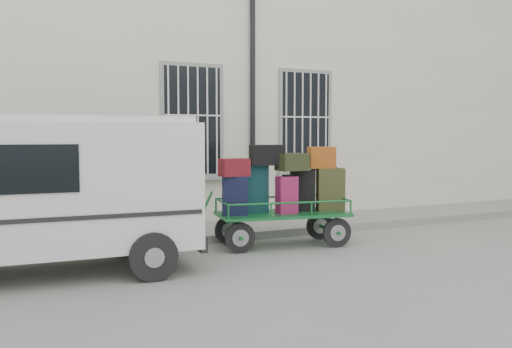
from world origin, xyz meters
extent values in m
plane|color=slate|center=(0.00, 0.00, 0.00)|extent=(80.00, 80.00, 0.00)
cube|color=beige|center=(0.00, 5.50, 3.00)|extent=(24.00, 5.00, 6.00)
cylinder|color=black|center=(0.95, 2.92, 2.80)|extent=(0.11, 0.11, 5.60)
cube|color=black|center=(-0.40, 2.98, 2.25)|extent=(1.20, 0.08, 2.20)
cube|color=gray|center=(-0.40, 2.96, 1.09)|extent=(1.45, 0.22, 0.12)
cube|color=black|center=(2.30, 2.98, 2.25)|extent=(1.20, 0.08, 2.20)
cube|color=gray|center=(2.30, 2.96, 1.09)|extent=(1.45, 0.22, 0.12)
cube|color=gray|center=(0.00, 2.20, 0.07)|extent=(24.00, 1.70, 0.15)
cylinder|color=black|center=(-0.51, 0.41, 0.26)|extent=(0.52, 0.15, 0.52)
cylinder|color=gray|center=(-0.51, 0.41, 0.26)|extent=(0.30, 0.14, 0.28)
cylinder|color=black|center=(-0.37, 1.18, 0.26)|extent=(0.52, 0.15, 0.52)
cylinder|color=gray|center=(-0.37, 1.18, 0.26)|extent=(0.30, 0.14, 0.28)
cylinder|color=black|center=(1.22, 0.11, 0.26)|extent=(0.52, 0.15, 0.52)
cylinder|color=gray|center=(1.22, 0.11, 0.26)|extent=(0.30, 0.14, 0.28)
cylinder|color=black|center=(1.36, 0.88, 0.26)|extent=(0.52, 0.15, 0.52)
cylinder|color=gray|center=(1.36, 0.88, 0.26)|extent=(0.30, 0.14, 0.28)
cube|color=#17662D|center=(0.43, 0.65, 0.57)|extent=(2.42, 1.41, 0.05)
cylinder|color=#17662D|center=(-0.95, 0.89, 0.72)|extent=(0.30, 0.09, 0.58)
cube|color=black|center=(-0.45, 0.75, 0.93)|extent=(0.50, 0.43, 0.67)
cube|color=black|center=(-0.45, 0.75, 1.28)|extent=(0.19, 0.18, 0.03)
cube|color=#0C2B2C|center=(0.01, 0.86, 1.01)|extent=(0.44, 0.29, 0.84)
cube|color=black|center=(0.01, 0.86, 1.45)|extent=(0.18, 0.14, 0.03)
cube|color=#8C194E|center=(0.44, 0.52, 0.92)|extent=(0.35, 0.22, 0.65)
cube|color=black|center=(0.44, 0.52, 1.26)|extent=(0.16, 0.13, 0.03)
cube|color=black|center=(0.85, 0.67, 0.97)|extent=(0.49, 0.38, 0.74)
cube|color=black|center=(0.85, 0.67, 1.35)|extent=(0.19, 0.14, 0.03)
cube|color=#38371C|center=(1.32, 0.47, 0.98)|extent=(0.54, 0.39, 0.77)
cube|color=black|center=(1.32, 0.47, 1.38)|extent=(0.21, 0.15, 0.03)
cube|color=#59111D|center=(-0.46, 0.75, 1.41)|extent=(0.49, 0.32, 0.30)
cube|color=black|center=(0.18, 0.75, 1.61)|extent=(0.66, 0.46, 0.36)
cube|color=black|center=(0.57, 0.56, 1.49)|extent=(0.55, 0.38, 0.30)
cube|color=maroon|center=(1.19, 0.58, 1.56)|extent=(0.54, 0.44, 0.39)
cube|color=silver|center=(-3.67, 0.29, 1.25)|extent=(4.41, 2.11, 1.76)
cube|color=silver|center=(-3.67, 0.29, 2.17)|extent=(4.21, 1.95, 0.10)
cube|color=black|center=(-1.51, 0.17, 1.55)|extent=(0.12, 1.37, 0.54)
cube|color=black|center=(-1.52, 0.17, 0.42)|extent=(0.20, 1.81, 0.22)
cube|color=white|center=(-1.48, 0.16, 0.65)|extent=(0.05, 0.41, 0.12)
cylinder|color=black|center=(-2.31, -0.69, 0.33)|extent=(0.68, 0.25, 0.67)
cylinder|color=black|center=(-2.20, 1.11, 0.33)|extent=(0.68, 0.25, 0.67)
camera|label=1|loc=(-4.41, -8.11, 1.98)|focal=40.00mm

